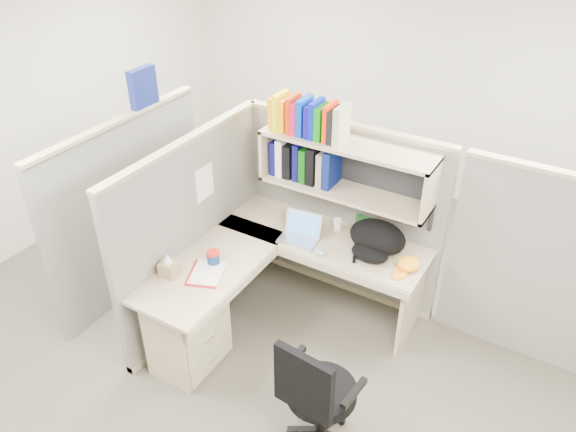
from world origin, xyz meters
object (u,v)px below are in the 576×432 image
Objects in this scene: laptop at (298,229)px; snack_canister at (213,257)px; backpack at (374,241)px; task_chair at (317,409)px; desk at (225,307)px.

snack_canister is (-0.42, -0.59, -0.06)m from laptop.
backpack is at bearing 35.36° from snack_canister.
backpack is 1.37m from task_chair.
snack_canister reaches higher than desk.
desk is 1.27m from backpack.
laptop reaches higher than desk.
laptop is 0.32× the size of task_chair.
backpack is at bearing 98.38° from task_chair.
backpack is at bearing 44.49° from desk.
task_chair is (0.18, -1.25, -0.52)m from backpack.
backpack reaches higher than laptop.
snack_canister is (-1.02, -0.73, -0.08)m from backpack.
desk is at bearing 158.46° from task_chair.
task_chair reaches higher than snack_canister.
task_chair is at bearing -21.54° from desk.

